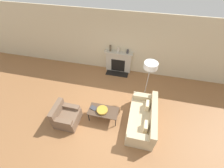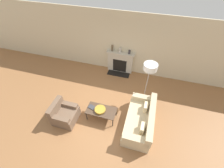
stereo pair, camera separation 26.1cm
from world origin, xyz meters
name	(u,v)px [view 1 (the left image)]	position (x,y,z in m)	size (l,w,h in m)	color
ground_plane	(104,119)	(0.00, 0.00, 0.00)	(18.00, 18.00, 0.00)	#99663D
wall_back	(120,44)	(0.00, 3.13, 1.45)	(18.00, 0.06, 2.90)	beige
fireplace	(118,62)	(-0.03, 2.98, 0.53)	(1.35, 0.59, 1.09)	beige
couch	(143,119)	(1.43, 0.15, 0.30)	(0.91, 1.92, 0.82)	#CCB78E
armchair_near	(66,116)	(-1.30, -0.36, 0.30)	(0.81, 0.82, 0.81)	brown
coffee_table	(103,111)	(-0.02, 0.08, 0.41)	(1.08, 0.56, 0.45)	#4C3828
bowl	(102,110)	(-0.05, 0.06, 0.50)	(0.40, 0.40, 0.08)	#BC8E2D
book	(94,108)	(-0.39, 0.11, 0.46)	(0.29, 0.24, 0.02)	#38383D
floor_lamp	(150,69)	(1.39, 1.38, 1.61)	(0.49, 0.49, 1.87)	gray
mantel_vase_left	(110,48)	(-0.44, 3.00, 1.24)	(0.08, 0.08, 0.30)	brown
mantel_vase_center_left	(118,50)	(-0.06, 3.00, 1.20)	(0.12, 0.12, 0.22)	beige
mantel_vase_center_right	(128,52)	(0.38, 3.00, 1.18)	(0.10, 0.10, 0.17)	#3D383D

